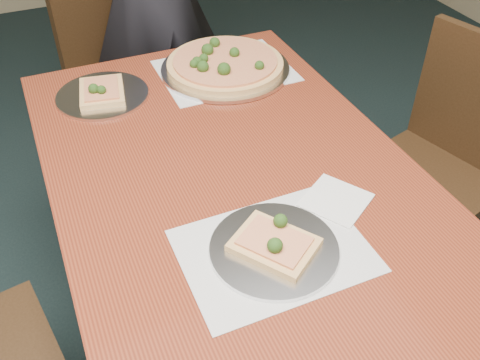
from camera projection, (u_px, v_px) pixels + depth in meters
name	position (u px, v px, depth m)	size (l,w,h in m)	color
dining_table	(240.00, 207.00, 1.40)	(0.90, 1.50, 0.75)	maroon
chair_far	(123.00, 67.00, 2.26)	(0.55, 0.55, 0.91)	black
chair_right	(443.00, 157.00, 1.79)	(0.52, 0.52, 0.91)	black
placemat_main	(225.00, 71.00, 1.76)	(0.42, 0.32, 0.00)	white
placemat_near	(274.00, 251.00, 1.16)	(0.40, 0.30, 0.00)	white
pizza_pan	(225.00, 65.00, 1.75)	(0.42, 0.42, 0.07)	silver
slice_plate_near	(274.00, 246.00, 1.15)	(0.28, 0.28, 0.06)	silver
slice_plate_far	(102.00, 94.00, 1.63)	(0.28, 0.28, 0.06)	silver
napkin	(336.00, 200.00, 1.28)	(0.14, 0.14, 0.01)	white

